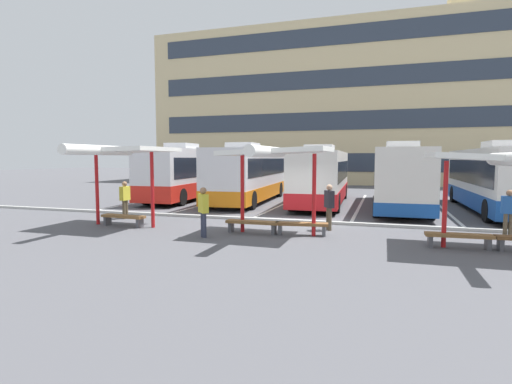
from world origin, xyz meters
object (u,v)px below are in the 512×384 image
bench_0 (123,218)px  waiting_shelter_2 (499,160)px  bench_2 (302,226)px  coach_bus_1 (249,175)px  coach_bus_3 (400,177)px  coach_bus_4 (494,180)px  waiting_passenger_0 (203,208)px  coach_bus_0 (191,174)px  waiting_passenger_1 (329,204)px  coach_bus_2 (322,177)px  waiting_shelter_0 (119,152)px  bench_3 (459,237)px  waiting_passenger_3 (509,210)px  waiting_passenger_2 (125,197)px  bench_1 (252,224)px  waiting_shelter_1 (275,154)px

bench_0 → waiting_shelter_2: 13.21m
bench_2 → coach_bus_1: bearing=118.4°
coach_bus_3 → coach_bus_4: bearing=-2.4°
coach_bus_3 → bench_2: (-3.54, -9.45, -1.33)m
coach_bus_1 → waiting_passenger_0: 11.39m
coach_bus_1 → bench_2: (5.29, -9.78, -1.33)m
coach_bus_0 → waiting_passenger_1: coach_bus_0 is taller
waiting_shelter_2 → waiting_passenger_1: size_ratio=2.78×
coach_bus_2 → coach_bus_3: 4.33m
waiting_passenger_1 → coach_bus_2: bearing=100.3°
waiting_shelter_0 → bench_3: bearing=-0.4°
coach_bus_2 → bench_0: 12.07m
waiting_shelter_0 → bench_3: 12.37m
waiting_shelter_2 → waiting_passenger_0: (-8.97, -0.55, -1.65)m
bench_2 → bench_3: size_ratio=0.99×
coach_bus_3 → waiting_passenger_3: size_ratio=7.10×
waiting_shelter_0 → bench_0: bearing=90.0°
coach_bus_2 → coach_bus_4: 8.87m
bench_2 → waiting_shelter_2: size_ratio=0.39×
bench_2 → waiting_passenger_2: bearing=170.5°
coach_bus_3 → waiting_shelter_0: 14.69m
coach_bus_0 → coach_bus_4: 17.83m
coach_bus_2 → bench_1: coach_bus_2 is taller
waiting_shelter_1 → waiting_passenger_0: waiting_shelter_1 is taller
coach_bus_1 → waiting_shelter_2: coach_bus_1 is taller
coach_bus_1 → bench_1: size_ratio=5.52×
coach_bus_2 → waiting_passenger_1: size_ratio=6.10×
bench_1 → waiting_passenger_0: waiting_passenger_0 is taller
coach_bus_2 → bench_3: bearing=-61.4°
coach_bus_1 → coach_bus_2: coach_bus_1 is taller
waiting_passenger_0 → bench_2: bearing=23.8°
waiting_shelter_2 → waiting_passenger_0: waiting_shelter_2 is taller
waiting_passenger_0 → waiting_shelter_1: bearing=26.1°
waiting_shelter_2 → waiting_passenger_3: waiting_shelter_2 is taller
bench_1 → waiting_passenger_2: waiting_passenger_2 is taller
coach_bus_0 → bench_0: coach_bus_0 is taller
coach_bus_2 → bench_0: size_ratio=5.46×
coach_bus_4 → waiting_passenger_1: 10.82m
bench_0 → waiting_shelter_1: size_ratio=0.42×
bench_2 → waiting_shelter_2: (5.81, -0.84, 2.31)m
waiting_shelter_0 → waiting_passenger_3: bearing=9.8°
coach_bus_0 → bench_2: coach_bus_0 is taller
waiting_shelter_0 → waiting_passenger_0: (4.02, -0.88, -1.95)m
coach_bus_4 → bench_0: 18.07m
waiting_passenger_2 → coach_bus_1: bearing=70.0°
coach_bus_3 → waiting_passenger_2: 14.37m
coach_bus_4 → coach_bus_1: bearing=177.8°
bench_3 → waiting_passenger_0: bearing=-174.5°
waiting_shelter_0 → waiting_passenger_0: waiting_shelter_0 is taller
waiting_passenger_1 → waiting_passenger_3: waiting_passenger_1 is taller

